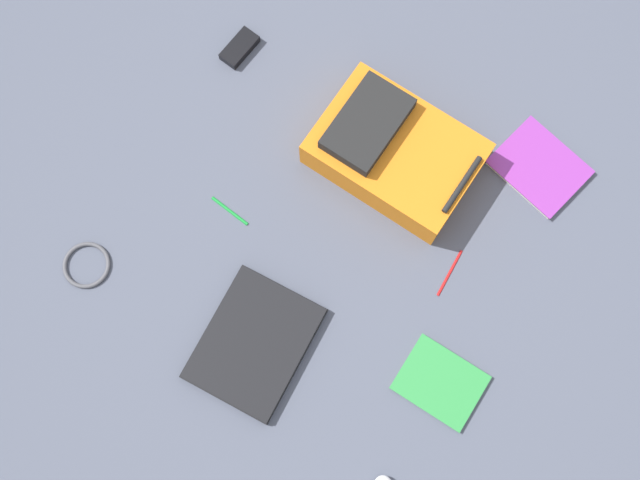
{
  "coord_description": "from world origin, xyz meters",
  "views": [
    {
      "loc": [
        0.46,
        0.31,
        2.15
      ],
      "look_at": [
        0.02,
        0.02,
        0.02
      ],
      "focal_mm": 43.31,
      "sensor_mm": 36.0,
      "label": 1
    }
  ],
  "objects_px": {
    "cable_coil": "(86,265)",
    "pen_black": "(450,273)",
    "power_brick": "(240,48)",
    "pen_blue": "(230,211)",
    "backpack": "(393,151)",
    "book_blue": "(539,167)",
    "book_red": "(440,383)",
    "laptop": "(254,343)"
  },
  "relations": [
    {
      "from": "backpack",
      "to": "laptop",
      "type": "relative_size",
      "value": 1.19
    },
    {
      "from": "cable_coil",
      "to": "laptop",
      "type": "bearing_deg",
      "value": 99.22
    },
    {
      "from": "laptop",
      "to": "pen_black",
      "type": "bearing_deg",
      "value": 143.92
    },
    {
      "from": "book_red",
      "to": "cable_coil",
      "type": "relative_size",
      "value": 1.66
    },
    {
      "from": "book_blue",
      "to": "pen_black",
      "type": "relative_size",
      "value": 1.9
    },
    {
      "from": "cable_coil",
      "to": "pen_black",
      "type": "height_order",
      "value": "cable_coil"
    },
    {
      "from": "laptop",
      "to": "power_brick",
      "type": "height_order",
      "value": "laptop"
    },
    {
      "from": "book_blue",
      "to": "power_brick",
      "type": "xyz_separation_m",
      "value": [
        0.18,
        -0.95,
        0.0
      ]
    },
    {
      "from": "backpack",
      "to": "pen_black",
      "type": "relative_size",
      "value": 3.05
    },
    {
      "from": "laptop",
      "to": "cable_coil",
      "type": "relative_size",
      "value": 2.8
    },
    {
      "from": "backpack",
      "to": "pen_blue",
      "type": "height_order",
      "value": "backpack"
    },
    {
      "from": "pen_black",
      "to": "cable_coil",
      "type": "bearing_deg",
      "value": -57.3
    },
    {
      "from": "power_brick",
      "to": "pen_black",
      "type": "height_order",
      "value": "power_brick"
    },
    {
      "from": "power_brick",
      "to": "pen_black",
      "type": "xyz_separation_m",
      "value": [
        0.24,
        0.9,
        -0.01
      ]
    },
    {
      "from": "pen_black",
      "to": "pen_blue",
      "type": "bearing_deg",
      "value": -72.33
    },
    {
      "from": "book_blue",
      "to": "cable_coil",
      "type": "height_order",
      "value": "book_blue"
    },
    {
      "from": "cable_coil",
      "to": "pen_black",
      "type": "bearing_deg",
      "value": 122.7
    },
    {
      "from": "book_blue",
      "to": "cable_coil",
      "type": "bearing_deg",
      "value": -43.48
    },
    {
      "from": "book_blue",
      "to": "pen_black",
      "type": "height_order",
      "value": "book_blue"
    },
    {
      "from": "cable_coil",
      "to": "pen_blue",
      "type": "distance_m",
      "value": 0.43
    },
    {
      "from": "backpack",
      "to": "cable_coil",
      "type": "bearing_deg",
      "value": -35.86
    },
    {
      "from": "laptop",
      "to": "book_red",
      "type": "height_order",
      "value": "laptop"
    },
    {
      "from": "book_blue",
      "to": "pen_blue",
      "type": "xyz_separation_m",
      "value": [
        0.61,
        -0.68,
        -0.0
      ]
    },
    {
      "from": "backpack",
      "to": "book_blue",
      "type": "distance_m",
      "value": 0.44
    },
    {
      "from": "backpack",
      "to": "cable_coil",
      "type": "relative_size",
      "value": 3.34
    },
    {
      "from": "backpack",
      "to": "book_red",
      "type": "height_order",
      "value": "backpack"
    },
    {
      "from": "backpack",
      "to": "laptop",
      "type": "bearing_deg",
      "value": -1.79
    },
    {
      "from": "laptop",
      "to": "pen_black",
      "type": "distance_m",
      "value": 0.59
    },
    {
      "from": "backpack",
      "to": "power_brick",
      "type": "relative_size",
      "value": 3.65
    },
    {
      "from": "pen_black",
      "to": "pen_blue",
      "type": "height_order",
      "value": "pen_blue"
    },
    {
      "from": "book_blue",
      "to": "pen_blue",
      "type": "distance_m",
      "value": 0.91
    },
    {
      "from": "cable_coil",
      "to": "pen_black",
      "type": "distance_m",
      "value": 1.03
    },
    {
      "from": "power_brick",
      "to": "book_blue",
      "type": "bearing_deg",
      "value": 100.63
    },
    {
      "from": "power_brick",
      "to": "pen_blue",
      "type": "relative_size",
      "value": 0.94
    },
    {
      "from": "laptop",
      "to": "cable_coil",
      "type": "bearing_deg",
      "value": -80.78
    },
    {
      "from": "book_red",
      "to": "backpack",
      "type": "bearing_deg",
      "value": -135.67
    },
    {
      "from": "book_red",
      "to": "pen_black",
      "type": "height_order",
      "value": "book_red"
    },
    {
      "from": "book_red",
      "to": "pen_blue",
      "type": "bearing_deg",
      "value": -95.8
    },
    {
      "from": "book_blue",
      "to": "pen_blue",
      "type": "height_order",
      "value": "book_blue"
    },
    {
      "from": "laptop",
      "to": "pen_blue",
      "type": "xyz_separation_m",
      "value": [
        -0.27,
        -0.28,
        -0.01
      ]
    },
    {
      "from": "book_red",
      "to": "cable_coil",
      "type": "distance_m",
      "value": 1.05
    },
    {
      "from": "pen_black",
      "to": "book_blue",
      "type": "bearing_deg",
      "value": 172.82
    }
  ]
}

